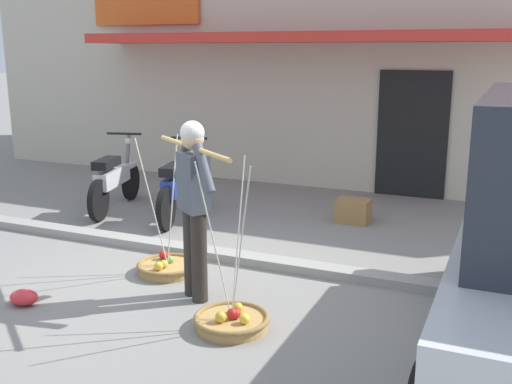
{
  "coord_description": "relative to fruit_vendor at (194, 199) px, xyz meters",
  "views": [
    {
      "loc": [
        3.07,
        -5.03,
        2.32
      ],
      "look_at": [
        0.59,
        0.6,
        0.85
      ],
      "focal_mm": 42.11,
      "sensor_mm": 36.0,
      "label": 1
    }
  ],
  "objects": [
    {
      "name": "fruit_basket_right_side",
      "position": [
        -0.6,
        0.45,
        -0.9
      ],
      "size": [
        0.65,
        0.65,
        1.45
      ],
      "color": "#B2894C",
      "rests_on": "ground"
    },
    {
      "name": "fruit_basket_left_side",
      "position": [
        0.6,
        -0.45,
        -0.9
      ],
      "size": [
        0.65,
        0.65,
        1.45
      ],
      "color": "#B2894C",
      "rests_on": "ground"
    },
    {
      "name": "fruit_vendor",
      "position": [
        0.0,
        0.0,
        0.0
      ],
      "size": [
        1.22,
        0.93,
        1.7
      ],
      "color": "#2D2823",
      "rests_on": "ground"
    },
    {
      "name": "plastic_litter_bag",
      "position": [
        -1.39,
        -0.79,
        -0.91
      ],
      "size": [
        0.28,
        0.22,
        0.14
      ],
      "primitive_type": "ellipsoid",
      "color": "red",
      "rests_on": "ground"
    },
    {
      "name": "motorcycle_second_in_row",
      "position": [
        -1.56,
        2.34,
        -0.52
      ],
      "size": [
        0.59,
        1.8,
        1.09
      ],
      "color": "black",
      "rests_on": "ground"
    },
    {
      "name": "sidewalk_curb",
      "position": [
        -0.39,
        1.06,
        -0.93
      ],
      "size": [
        20.0,
        0.24,
        0.1
      ],
      "primitive_type": "cube",
      "color": "gray",
      "rests_on": "ground"
    },
    {
      "name": "storefront_building",
      "position": [
        -0.8,
        7.46,
        1.13
      ],
      "size": [
        13.0,
        6.0,
        4.2
      ],
      "color": "beige",
      "rests_on": "ground"
    },
    {
      "name": "wooden_crate",
      "position": [
        0.71,
        3.13,
        -0.82
      ],
      "size": [
        0.44,
        0.36,
        0.32
      ],
      "primitive_type": "cube",
      "color": "olive",
      "rests_on": "ground"
    },
    {
      "name": "motorcycle_nearest_shop",
      "position": [
        -2.67,
        2.34,
        -0.52
      ],
      "size": [
        0.65,
        1.78,
        1.09
      ],
      "color": "black",
      "rests_on": "ground"
    },
    {
      "name": "ground_plane",
      "position": [
        -0.39,
        0.36,
        -0.98
      ],
      "size": [
        90.0,
        90.0,
        0.0
      ],
      "primitive_type": "plane",
      "color": "gray"
    }
  ]
}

